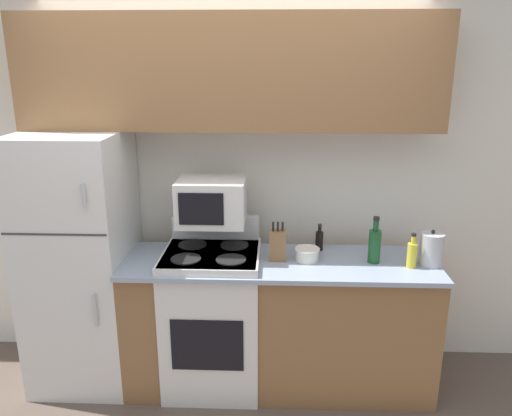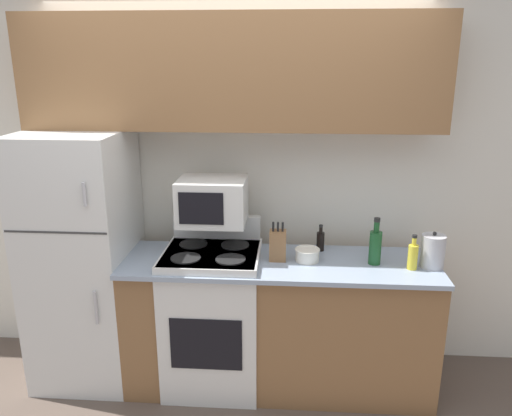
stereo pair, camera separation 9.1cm
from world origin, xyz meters
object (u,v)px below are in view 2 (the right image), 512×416
microwave (212,201)px  kettle (433,251)px  bottle_soy_sauce (320,240)px  stove (213,316)px  knife_block (278,245)px  bottle_wine_green (375,246)px  bowl (307,254)px  refrigerator (84,258)px  bottle_cooking_spray (413,256)px

microwave → kettle: (1.37, -0.13, -0.25)m
bottle_soy_sauce → stove: bearing=-164.6°
knife_block → bottle_wine_green: bottle_wine_green is taller
bowl → bottle_wine_green: bottle_wine_green is taller
refrigerator → bowl: 1.50m
refrigerator → bottle_soy_sauce: refrigerator is taller
stove → microwave: size_ratio=2.60×
refrigerator → microwave: bearing=1.6°
knife_block → stove: bearing=-178.9°
stove → bowl: bearing=0.7°
bowl → bottle_cooking_spray: size_ratio=0.73×
knife_block → bottle_cooking_spray: size_ratio=1.16×
refrigerator → kettle: refrigerator is taller
bottle_wine_green → stove: bearing=179.5°
refrigerator → bowl: bearing=-2.6°
kettle → stove: bearing=178.6°
knife_block → kettle: size_ratio=1.12×
kettle → bottle_cooking_spray: bearing=-161.7°
stove → kettle: size_ratio=4.88×
refrigerator → bottle_soy_sauce: size_ratio=9.48×
refrigerator → knife_block: size_ratio=6.67×
microwave → bowl: microwave is taller
knife_block → bottle_cooking_spray: knife_block is taller
bottle_cooking_spray → bottle_soy_sauce: bearing=153.6°
bottle_wine_green → kettle: bottle_wine_green is taller
bottle_wine_green → bottle_soy_sauce: bearing=148.1°
knife_block → bowl: knife_block is taller
bowl → bottle_soy_sauce: (0.09, 0.19, 0.03)m
stove → knife_block: (0.42, 0.01, 0.52)m
bowl → microwave: bearing=171.5°
knife_block → kettle: (0.95, -0.04, 0.00)m
bottle_cooking_spray → bottle_wine_green: (-0.22, 0.07, 0.03)m
bowl → knife_block: bearing=179.7°
stove → bottle_wine_green: size_ratio=3.72×
microwave → bottle_soy_sauce: bearing=7.7°
stove → bowl: 0.77m
bottle_soy_sauce → refrigerator: bearing=-175.7°
refrigerator → stove: bearing=-4.9°
microwave → kettle: bearing=-5.5°
knife_block → bottle_cooking_spray: bearing=-5.8°
stove → bottle_soy_sauce: stove is taller
bowl → bottle_soy_sauce: bearing=63.9°
microwave → knife_block: size_ratio=1.68×
knife_block → bottle_cooking_spray: (0.82, -0.08, -0.01)m
bowl → bottle_wine_green: (0.42, -0.02, 0.07)m
refrigerator → bottle_cooking_spray: bearing=-4.1°
bottle_cooking_spray → bowl: bearing=172.6°
microwave → kettle: microwave is taller
microwave → bottle_cooking_spray: microwave is taller
stove → knife_block: size_ratio=4.37×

